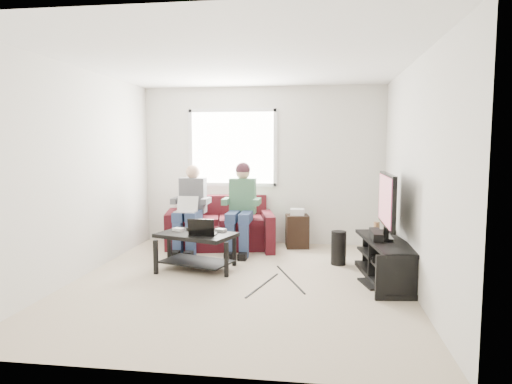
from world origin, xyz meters
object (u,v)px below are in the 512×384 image
(coffee_table, at_px, (196,243))
(end_table, at_px, (297,230))
(tv, at_px, (387,202))
(tv_stand, at_px, (386,263))
(sofa, at_px, (220,228))
(subwoofer, at_px, (339,248))

(coffee_table, height_order, end_table, end_table)
(tv, bearing_deg, tv_stand, -88.53)
(coffee_table, relative_size, end_table, 1.79)
(sofa, xyz_separation_m, coffee_table, (-0.02, -1.36, 0.06))
(sofa, bearing_deg, tv, -30.56)
(sofa, height_order, tv_stand, sofa)
(sofa, bearing_deg, end_table, 6.97)
(tv_stand, height_order, end_table, end_table)
(end_table, bearing_deg, sofa, -173.03)
(tv, xyz_separation_m, subwoofer, (-0.54, 0.58, -0.72))
(tv_stand, bearing_deg, subwoofer, 128.86)
(subwoofer, xyz_separation_m, end_table, (-0.62, 0.99, 0.05))
(tv_stand, bearing_deg, sofa, 147.74)
(tv, bearing_deg, subwoofer, 133.25)
(coffee_table, height_order, tv, tv)
(tv_stand, xyz_separation_m, subwoofer, (-0.55, 0.68, 0.01))
(coffee_table, relative_size, tv, 1.02)
(sofa, height_order, subwoofer, sofa)
(coffee_table, distance_m, tv, 2.49)
(end_table, bearing_deg, tv_stand, -55.08)
(sofa, distance_m, end_table, 1.25)
(coffee_table, distance_m, end_table, 1.97)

